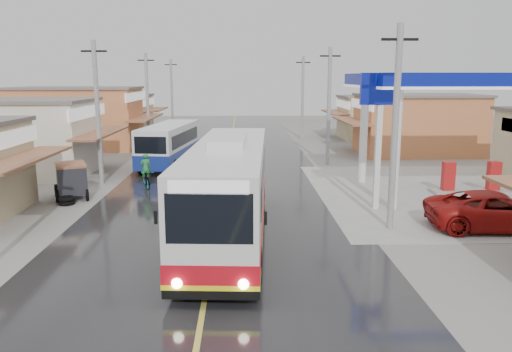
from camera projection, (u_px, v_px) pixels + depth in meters
The scene contains 13 objects.
ground at pixel (216, 230), 19.95m from camera, with size 120.00×120.00×0.00m, color slate.
road at pixel (227, 165), 34.66m from camera, with size 12.00×90.00×0.02m, color black.
centre_line at pixel (227, 165), 34.66m from camera, with size 0.15×90.00×0.01m, color #D8CC4C.
shopfronts_left at pixel (54, 159), 37.24m from camera, with size 11.00×44.00×5.20m, color tan, non-canonical shape.
shopfronts_right at pixel (458, 172), 32.13m from camera, with size 11.00×44.00×4.80m, color silver, non-canonical shape.
utility_poles_left at pixel (129, 163), 35.45m from camera, with size 1.60×50.00×8.00m, color gray, non-canonical shape.
utility_poles_right at pixel (327, 165), 34.85m from camera, with size 1.60×36.00×8.00m, color gray, non-canonical shape.
coach_bus at pixel (229, 190), 18.70m from camera, with size 3.43×12.48×3.86m.
second_bus at pixel (170, 144), 34.05m from camera, with size 3.38×8.75×2.83m.
jeepney at pixel (497, 211), 19.90m from camera, with size 2.53×5.48×1.52m, color maroon.
cyclist at pixel (147, 176), 27.46m from camera, with size 1.17×1.90×1.94m.
tricycle_near at pixel (71, 178), 25.05m from camera, with size 2.25×2.52×1.76m.
tyre_stack at pixel (67, 201), 23.87m from camera, with size 0.78×0.78×0.40m.
Camera 1 is at (1.05, -19.19, 6.01)m, focal length 35.00 mm.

